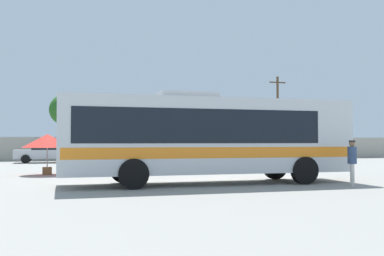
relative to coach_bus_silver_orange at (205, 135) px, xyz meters
name	(u,v)px	position (x,y,z in m)	size (l,w,h in m)	color
ground_plane	(178,168)	(1.03, 10.43, -1.85)	(300.00, 300.00, 0.00)	gray
perimeter_wall	(150,148)	(1.03, 22.79, -0.86)	(80.00, 0.30, 1.98)	#9E998C
coach_bus_silver_orange	(205,135)	(0.00, 0.00, 0.00)	(11.27, 3.19, 3.46)	silver
attendant_by_bus_door	(352,160)	(5.15, -1.80, -0.90)	(0.45, 0.45, 1.66)	silver
vendor_umbrella_near_gate_red	(47,141)	(-6.26, 6.35, -0.23)	(2.40, 2.40, 1.98)	gray
parked_car_leftmost_silver	(47,152)	(-7.31, 19.30, -1.05)	(4.67, 2.13, 1.51)	#B7BABF
parked_car_second_red	(132,152)	(-0.81, 19.82, -1.06)	(4.23, 2.14, 1.48)	red
utility_pole_near	(278,115)	(14.64, 26.37, 2.46)	(1.80, 0.30, 8.25)	#4C3823
roadside_tree_midleft	(70,110)	(-6.03, 28.47, 2.79)	(3.86, 3.86, 6.30)	brown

